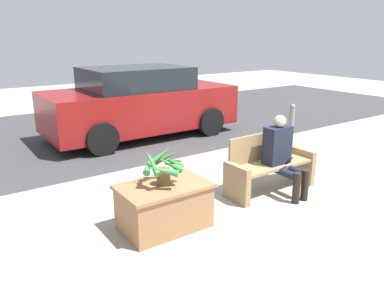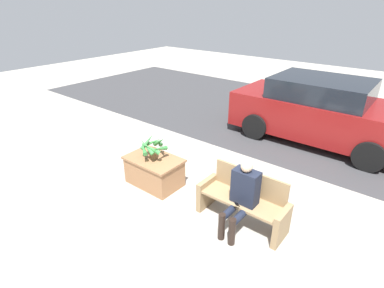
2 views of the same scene
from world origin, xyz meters
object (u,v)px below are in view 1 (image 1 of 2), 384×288
bench (269,165)px  potted_plant (163,165)px  person_seated (282,153)px  parked_car (140,102)px  bollard_post (292,123)px  planter_box (164,205)px

bench → potted_plant: size_ratio=2.59×
bench → person_seated: bearing=-73.0°
person_seated → parked_car: bearing=92.3°
bench → bollard_post: bollard_post is taller
bollard_post → parked_car: bearing=134.8°
parked_car → bollard_post: 3.35m
bench → parked_car: size_ratio=0.34×
parked_car → potted_plant: bearing=-113.6°
bench → planter_box: bench is taller
bench → parked_car: 3.91m
bench → potted_plant: (-1.86, -0.12, 0.41)m
parked_car → planter_box: bearing=-113.6°
bench → bollard_post: size_ratio=1.69×
person_seated → bollard_post: person_seated is taller
potted_plant → parked_car: size_ratio=0.13×
bench → planter_box: bearing=-176.5°
bench → potted_plant: bearing=-176.4°
potted_plant → bollard_post: (4.10, 1.64, -0.35)m
bench → bollard_post: bearing=34.1°
bench → person_seated: size_ratio=1.25×
planter_box → bollard_post: (4.10, 1.64, 0.15)m
potted_plant → parked_car: bearing=66.4°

